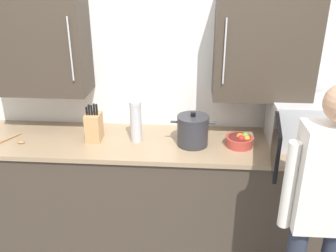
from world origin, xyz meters
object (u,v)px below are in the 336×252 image
Objects in this scene: knife_block at (94,126)px; wooden_spoon at (15,140)px; person_figure at (323,200)px; fruit_bowl at (240,140)px; microwave_oven at (307,123)px; stock_pot at (193,130)px; thermos_flask at (136,121)px.

knife_block is 0.61m from wooden_spoon.
person_figure is at bearing -26.99° from knife_block.
knife_block is at bearing 178.65° from fruit_bowl.
microwave_oven is 3.82× the size of wooden_spoon.
fruit_bowl is (0.35, 0.00, -0.07)m from stock_pot.
microwave_oven is at bearing 4.68° from stock_pot.
stock_pot is 0.36m from fruit_bowl.
microwave_oven reaches higher than fruit_bowl.
stock_pot is 0.43m from thermos_flask.
person_figure is at bearing -44.73° from stock_pot.
stock_pot is (-0.83, -0.07, -0.05)m from microwave_oven.
microwave_oven is 0.81m from person_figure.
thermos_flask is at bearing 146.95° from person_figure.
knife_block is at bearing 153.01° from person_figure.
wooden_spoon is 0.94m from thermos_flask.
microwave_oven reaches higher than stock_pot.
knife_block is (-0.75, 0.03, -0.00)m from stock_pot.
knife_block is 0.94× the size of thermos_flask.
person_figure is (-0.11, -0.79, -0.12)m from microwave_oven.
wooden_spoon is 0.13× the size of person_figure.
stock_pot is 1.35m from wooden_spoon.
thermos_flask is 0.78m from fruit_bowl.
stock_pot is 1.09× the size of knife_block.
fruit_bowl is at bearing -1.35° from knife_block.
person_figure is (0.73, -0.72, -0.07)m from stock_pot.
knife_block reaches higher than stock_pot.
wooden_spoon is at bearing -177.06° from microwave_oven.
wooden_spoon is 0.65× the size of thermos_flask.
knife_block is 0.18× the size of person_figure.
knife_block is 1.10m from fruit_bowl.
thermos_flask is at bearing -0.30° from knife_block.
wooden_spoon is 2.18m from person_figure.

